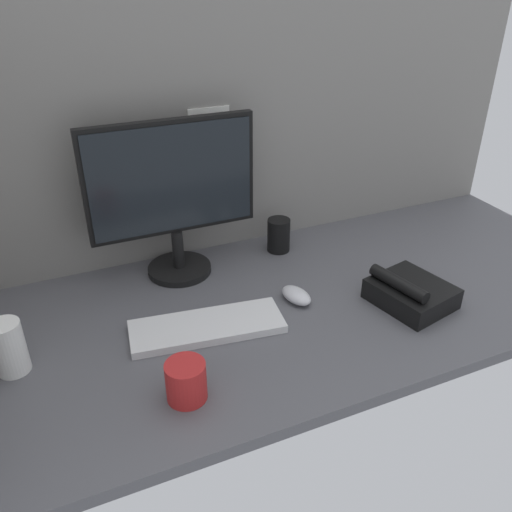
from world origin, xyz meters
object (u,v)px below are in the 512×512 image
at_px(mug_red_plastic, 186,381).
at_px(desk_phone, 410,293).
at_px(mouse, 296,295).
at_px(keyboard, 207,326).
at_px(mug_ceramic_white, 9,348).
at_px(monitor, 173,192).
at_px(mug_black_travel, 279,235).

bearing_deg(mug_red_plastic, desk_phone, 8.48).
height_order(mouse, mug_red_plastic, mug_red_plastic).
bearing_deg(keyboard, mug_ceramic_white, -176.77).
distance_m(keyboard, mug_red_plastic, 0.23).
distance_m(mug_red_plastic, desk_phone, 0.64).
bearing_deg(mouse, keyboard, 172.28).
xyz_separation_m(monitor, mouse, (0.24, -0.27, -0.23)).
bearing_deg(mug_ceramic_white, keyboard, -4.43).
xyz_separation_m(keyboard, mug_ceramic_white, (-0.43, 0.03, 0.05)).
relative_size(monitor, mouse, 4.79).
distance_m(keyboard, mug_black_travel, 0.45).
bearing_deg(mug_red_plastic, keyboard, 60.55).
bearing_deg(mug_black_travel, mouse, -106.12).
xyz_separation_m(monitor, mug_ceramic_white, (-0.45, -0.26, -0.18)).
xyz_separation_m(mouse, mug_ceramic_white, (-0.69, 0.01, 0.05)).
bearing_deg(mug_black_travel, keyboard, -138.63).
bearing_deg(mouse, mug_red_plastic, -162.05).
xyz_separation_m(mouse, desk_phone, (0.27, -0.13, 0.01)).
height_order(mouse, mug_black_travel, mug_black_travel).
relative_size(mug_black_travel, desk_phone, 0.46).
distance_m(monitor, keyboard, 0.38).
height_order(monitor, keyboard, monitor).
bearing_deg(monitor, keyboard, -93.28).
xyz_separation_m(monitor, desk_phone, (0.50, -0.40, -0.21)).
bearing_deg(mug_ceramic_white, monitor, 30.42).
distance_m(monitor, mug_red_plastic, 0.55).
height_order(mug_ceramic_white, desk_phone, mug_ceramic_white).
relative_size(monitor, desk_phone, 2.07).
height_order(mug_black_travel, mug_red_plastic, mug_black_travel).
bearing_deg(mug_red_plastic, mug_ceramic_white, 144.41).
bearing_deg(desk_phone, mouse, 154.40).
xyz_separation_m(keyboard, mug_red_plastic, (-0.11, -0.20, 0.03)).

